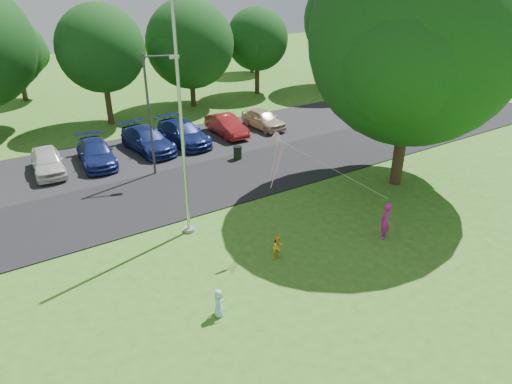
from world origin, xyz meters
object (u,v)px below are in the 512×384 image
woman (385,221)px  kite (279,150)px  trash_can (238,153)px  big_tree (415,45)px  flagpole (183,145)px  child_blue (219,303)px  child_yellow (278,247)px  street_lamp (153,105)px

woman → kite: 5.78m
trash_can → woman: woman is taller
big_tree → woman: size_ratio=7.59×
flagpole → big_tree: (11.80, -1.56, 3.26)m
trash_can → big_tree: size_ratio=0.07×
child_blue → flagpole: bearing=-4.3°
flagpole → trash_can: (6.31, 6.27, -3.73)m
big_tree → kite: bearing=-172.1°
child_yellow → street_lamp: bearing=90.8°
kite → woman: bearing=-26.1°
woman → child_blue: (-8.50, -0.49, -0.33)m
woman → child_blue: size_ratio=1.62×
street_lamp → kite: 9.78m
woman → big_tree: bearing=-179.0°
big_tree → trash_can: bearing=125.0°
street_lamp → flagpole: bearing=-83.1°
woman → child_yellow: size_ratio=1.61×
trash_can → kite: kite is taller
flagpole → trash_can: flagpole is taller
street_lamp → woman: (5.55, -12.04, -3.23)m
big_tree → child_yellow: 12.10m
trash_can → kite: (-3.42, -9.07, 3.78)m
child_blue → kite: 6.45m
street_lamp → woman: 13.65m
flagpole → trash_can: size_ratio=11.52×
child_blue → child_yellow: bearing=-53.9°
big_tree → child_yellow: big_tree is taller
woman → child_yellow: woman is taller
flagpole → street_lamp: size_ratio=1.47×
flagpole → big_tree: bearing=-7.5°
woman → flagpole: bearing=-72.4°
flagpole → child_yellow: flagpole is taller
trash_can → child_yellow: (-4.17, -10.21, 0.09)m
street_lamp → trash_can: street_lamp is taller
trash_can → child_blue: 14.30m
big_tree → child_yellow: bearing=-166.2°
street_lamp → big_tree: size_ratio=0.52×
flagpole → kite: size_ratio=2.25×
trash_can → kite: 10.40m
big_tree → street_lamp: bearing=141.0°
child_yellow → woman: bearing=-17.6°
big_tree → child_yellow: (-9.66, -2.38, -6.89)m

